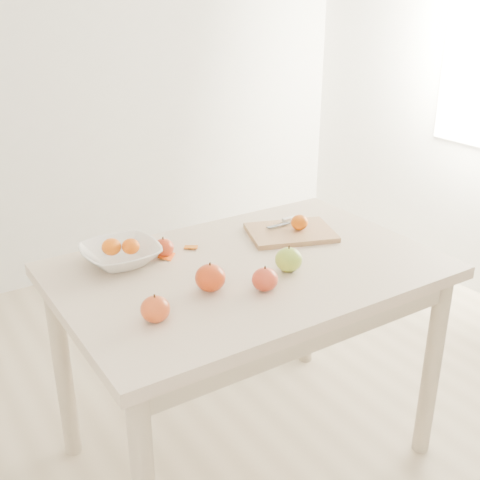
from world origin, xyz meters
TOP-DOWN VIEW (x-y plane):
  - ground at (0.00, 0.00)m, footprint 3.50×3.50m
  - table at (0.00, 0.00)m, footprint 1.20×0.80m
  - cutting_board at (0.27, 0.13)m, footprint 0.35×0.30m
  - board_tangerine at (0.30, 0.12)m, footprint 0.06×0.06m
  - fruit_bowl at (-0.34, 0.23)m, footprint 0.25×0.25m
  - bowl_tangerine_near at (-0.36, 0.24)m, footprint 0.06×0.06m
  - bowl_tangerine_far at (-0.31, 0.22)m, footprint 0.06×0.06m
  - orange_peel_a at (-0.19, 0.20)m, footprint 0.07×0.07m
  - orange_peel_b at (-0.09, 0.22)m, footprint 0.06×0.05m
  - paring_knife at (0.31, 0.20)m, footprint 0.17×0.05m
  - apple_green at (0.08, -0.10)m, footprint 0.09×0.09m
  - apple_red_a at (-0.20, 0.21)m, footprint 0.07×0.07m
  - apple_red_d at (-0.40, -0.15)m, footprint 0.08×0.08m
  - apple_red_e at (-0.05, -0.17)m, footprint 0.08×0.08m
  - apple_red_b at (-0.19, -0.08)m, footprint 0.09×0.09m

SIDE VIEW (x-z plane):
  - ground at x=0.00m, z-range 0.00..0.00m
  - table at x=0.00m, z-range 0.28..1.03m
  - orange_peel_a at x=-0.19m, z-range 0.75..0.76m
  - orange_peel_b at x=-0.09m, z-range 0.75..0.76m
  - cutting_board at x=0.27m, z-range 0.75..0.77m
  - paring_knife at x=0.31m, z-range 0.77..0.78m
  - fruit_bowl at x=-0.34m, z-range 0.75..0.81m
  - apple_red_a at x=-0.20m, z-range 0.75..0.81m
  - apple_red_e at x=-0.05m, z-range 0.75..0.82m
  - apple_red_d at x=-0.40m, z-range 0.75..0.82m
  - apple_green at x=0.08m, z-range 0.75..0.83m
  - apple_red_b at x=-0.19m, z-range 0.75..0.83m
  - board_tangerine at x=0.30m, z-range 0.77..0.82m
  - bowl_tangerine_far at x=-0.31m, z-range 0.78..0.83m
  - bowl_tangerine_near at x=-0.36m, z-range 0.78..0.84m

